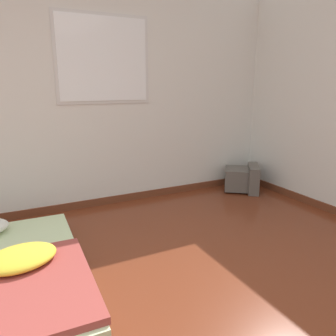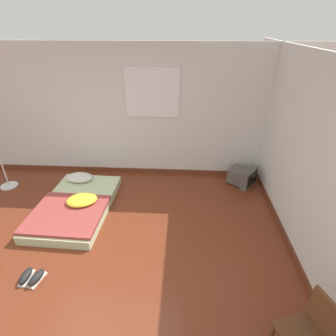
{
  "view_description": "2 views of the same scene",
  "coord_description": "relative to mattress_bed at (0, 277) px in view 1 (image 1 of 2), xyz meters",
  "views": [
    {
      "loc": [
        -0.5,
        -1.15,
        1.45
      ],
      "look_at": [
        0.91,
        1.63,
        0.65
      ],
      "focal_mm": 35.0,
      "sensor_mm": 36.0,
      "label": 1
    },
    {
      "loc": [
        1.19,
        -2.3,
        2.89
      ],
      "look_at": [
        0.95,
        1.75,
        0.61
      ],
      "focal_mm": 28.0,
      "sensor_mm": 36.0,
      "label": 2
    }
  ],
  "objects": [
    {
      "name": "wall_back",
      "position": [
        0.64,
        1.4,
        1.19
      ],
      "size": [
        8.01,
        0.08,
        2.6
      ],
      "color": "silver",
      "rests_on": "ground_plane"
    },
    {
      "name": "mattress_bed",
      "position": [
        0.0,
        0.0,
        0.0
      ],
      "size": [
        1.2,
        1.86,
        0.3
      ],
      "color": "beige",
      "rests_on": "ground_plane"
    },
    {
      "name": "crt_tv",
      "position": [
        3.05,
        1.03,
        0.07
      ],
      "size": [
        0.62,
        0.61,
        0.36
      ],
      "color": "#56514C",
      "rests_on": "ground_plane"
    }
  ]
}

